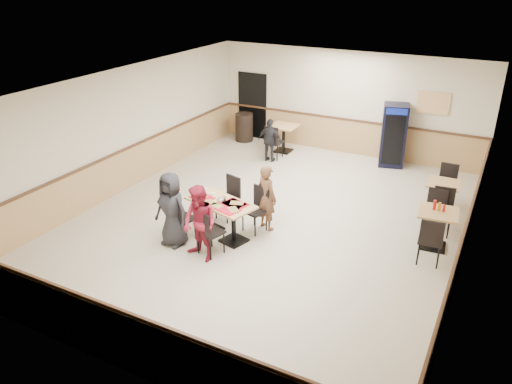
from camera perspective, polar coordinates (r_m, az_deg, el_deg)
The scene contains 20 objects.
ground at distance 11.12m, azimuth 1.66°, elevation -3.23°, with size 10.00×10.00×0.00m, color beige.
room_shell at distance 12.55m, azimuth 14.20°, elevation 2.28°, with size 10.00×10.00×10.00m.
main_table at distance 10.29m, azimuth -4.02°, elevation -2.44°, with size 1.60×1.09×0.78m.
main_chairs at distance 10.34m, azimuth -4.21°, elevation -2.47°, with size 1.70×1.99×0.99m.
diner_woman_left at distance 9.99m, azimuth -9.61°, elevation -1.98°, with size 0.76×0.49×1.55m, color black.
diner_woman_right at distance 9.42m, azimuth -6.44°, elevation -3.64°, with size 0.73×0.57×1.51m, color maroon.
diner_man_opposite at distance 10.48m, azimuth 1.24°, elevation -0.65°, with size 0.52×0.34×1.44m, color brown.
lone_diner at distance 14.24m, azimuth 1.63°, elevation 5.91°, with size 0.73×0.30×1.25m, color black.
tabletop_clutter at distance 10.12m, azimuth -4.11°, elevation -1.15°, with size 1.31×0.77×0.12m.
side_table_near at distance 10.48m, azimuth 19.96°, elevation -3.41°, with size 0.81×0.81×0.79m.
side_table_near_chair_south at distance 9.93m, azimuth 19.35°, elevation -5.09°, with size 0.46×0.46×1.00m, color black, non-canonical shape.
side_table_near_chair_north at distance 11.06m, azimuth 20.47°, elevation -2.14°, with size 0.46×0.46×1.00m, color black, non-canonical shape.
side_table_far at distance 11.95m, azimuth 20.51°, elevation -0.12°, with size 0.72×0.72×0.76m.
side_table_far_chair_south at distance 11.40m, azimuth 20.03°, elevation -1.36°, with size 0.45×0.45×0.96m, color black, non-canonical shape.
side_table_far_chair_north at distance 12.52m, azimuth 20.92°, elevation 0.82°, with size 0.45×0.45×0.96m, color black, non-canonical shape.
condiment_caddy at distance 10.37m, azimuth 20.11°, elevation -1.53°, with size 0.23×0.06×0.20m.
back_table at distance 15.06m, azimuth 3.18°, elevation 6.61°, with size 0.76×0.76×0.82m.
back_table_chair_lone at distance 14.50m, azimuth 2.10°, elevation 5.81°, with size 0.48×0.48×1.03m, color black, non-canonical shape.
pepsi_cooler at distance 14.39m, azimuth 15.43°, elevation 6.26°, with size 0.80×0.80×1.74m.
trash_bin at distance 16.05m, azimuth -1.36°, elevation 7.41°, with size 0.56×0.56×0.89m, color black.
Camera 1 is at (4.27, -8.85, 5.19)m, focal length 35.00 mm.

